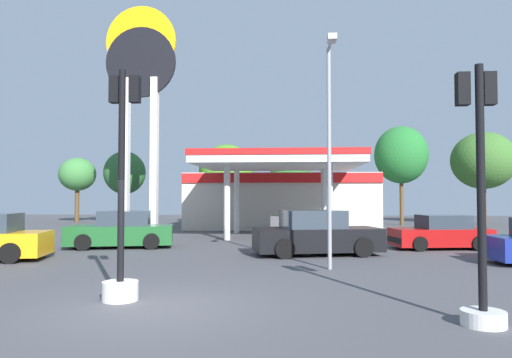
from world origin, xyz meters
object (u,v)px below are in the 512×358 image
tree_2 (227,170)px  corner_streetlamp (330,133)px  car_1 (121,231)px  tree_0 (77,175)px  traffic_signal_1 (122,226)px  tree_4 (401,155)px  tree_3 (290,175)px  car_4 (316,235)px  tree_5 (483,161)px  tree_1 (125,173)px  station_pole_sign (141,86)px  traffic_signal_0 (481,224)px  car_3 (441,234)px

tree_2 → corner_streetlamp: bearing=-74.5°
car_1 → tree_0: tree_0 is taller
traffic_signal_1 → tree_4: 29.16m
tree_3 → tree_4: (8.29, -0.39, 1.47)m
car_1 → car_4: size_ratio=0.94×
traffic_signal_1 → tree_5: (18.21, 27.64, 3.34)m
car_1 → tree_3: bearing=67.4°
car_1 → corner_streetlamp: bearing=-33.6°
car_4 → tree_1: bearing=127.1°
station_pole_sign → car_4: 16.76m
tree_0 → tree_3: size_ratio=1.02×
tree_0 → tree_1: (4.60, -1.71, 0.05)m
traffic_signal_1 → tree_0: tree_0 is taller
traffic_signal_0 → corner_streetlamp: 6.53m
traffic_signal_1 → tree_0: (-14.03, 28.04, 2.39)m
tree_5 → station_pole_sign: bearing=-159.1°
corner_streetlamp → traffic_signal_1: bearing=-137.3°
car_1 → tree_0: (-10.42, 18.21, 3.23)m
car_4 → tree_4: 20.36m
tree_5 → corner_streetlamp: 26.97m
station_pole_sign → tree_0: (-8.36, 9.53, -5.02)m
station_pole_sign → traffic_signal_0: station_pole_sign is taller
tree_5 → tree_1: bearing=-177.3°
car_3 → station_pole_sign: bearing=151.9°
tree_0 → traffic_signal_1: bearing=-63.4°
car_3 → tree_1: size_ratio=0.72×
car_3 → traffic_signal_0: size_ratio=0.93×
station_pole_sign → traffic_signal_1: bearing=-73.0°
tree_1 → tree_2: tree_2 is taller
traffic_signal_1 → tree_5: 33.27m
traffic_signal_1 → tree_4: size_ratio=0.65×
tree_5 → car_3: bearing=-116.3°
traffic_signal_0 → tree_3: 28.49m
station_pole_sign → tree_4: 19.49m
car_1 → tree_5: 28.47m
car_3 → tree_0: 29.76m
station_pole_sign → tree_4: size_ratio=1.87×
car_4 → corner_streetlamp: 4.91m
tree_2 → tree_4: (13.17, 0.16, 1.10)m
car_4 → tree_0: bearing=132.6°
car_1 → traffic_signal_0: bearing=-47.4°
car_1 → tree_3: (7.07, 16.99, 3.07)m
tree_0 → corner_streetlamp: 30.20m
station_pole_sign → traffic_signal_0: size_ratio=3.15×
car_4 → tree_3: 19.12m
tree_4 → traffic_signal_0: bearing=-100.2°
station_pole_sign → tree_1: 10.00m
traffic_signal_1 → tree_2: (-1.40, 26.26, 2.61)m
station_pole_sign → car_4: (10.12, -10.55, -8.20)m
tree_1 → tree_3: size_ratio=1.08×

